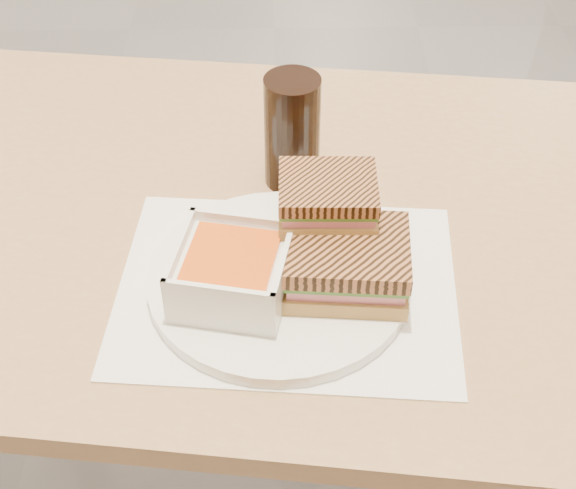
{
  "coord_description": "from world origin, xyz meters",
  "views": [
    {
      "loc": [
        -0.0,
        -2.66,
        1.42
      ],
      "look_at": [
        0.01,
        -2.0,
        0.82
      ],
      "focal_mm": 52.41,
      "sensor_mm": 36.0,
      "label": 1
    }
  ],
  "objects_px": {
    "plate": "(279,280)",
    "cola_glass": "(292,132)",
    "main_table": "(258,278)",
    "panini_lower": "(346,263)",
    "soup_bowl": "(232,273)"
  },
  "relations": [
    {
      "from": "plate",
      "to": "soup_bowl",
      "type": "xyz_separation_m",
      "value": [
        -0.05,
        -0.02,
        0.04
      ]
    },
    {
      "from": "plate",
      "to": "cola_glass",
      "type": "height_order",
      "value": "cola_glass"
    },
    {
      "from": "soup_bowl",
      "to": "plate",
      "type": "bearing_deg",
      "value": 25.58
    },
    {
      "from": "main_table",
      "to": "cola_glass",
      "type": "height_order",
      "value": "cola_glass"
    },
    {
      "from": "soup_bowl",
      "to": "panini_lower",
      "type": "distance_m",
      "value": 0.12
    },
    {
      "from": "main_table",
      "to": "panini_lower",
      "type": "distance_m",
      "value": 0.24
    },
    {
      "from": "main_table",
      "to": "cola_glass",
      "type": "relative_size",
      "value": 8.6
    },
    {
      "from": "plate",
      "to": "cola_glass",
      "type": "relative_size",
      "value": 1.97
    },
    {
      "from": "main_table",
      "to": "cola_glass",
      "type": "bearing_deg",
      "value": 54.67
    },
    {
      "from": "main_table",
      "to": "panini_lower",
      "type": "relative_size",
      "value": 9.09
    },
    {
      "from": "panini_lower",
      "to": "cola_glass",
      "type": "distance_m",
      "value": 0.21
    },
    {
      "from": "plate",
      "to": "main_table",
      "type": "bearing_deg",
      "value": 102.05
    },
    {
      "from": "panini_lower",
      "to": "main_table",
      "type": "bearing_deg",
      "value": 125.54
    },
    {
      "from": "plate",
      "to": "panini_lower",
      "type": "xyz_separation_m",
      "value": [
        0.07,
        -0.01,
        0.04
      ]
    },
    {
      "from": "soup_bowl",
      "to": "panini_lower",
      "type": "xyz_separation_m",
      "value": [
        0.12,
        0.01,
        0.0
      ]
    }
  ]
}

